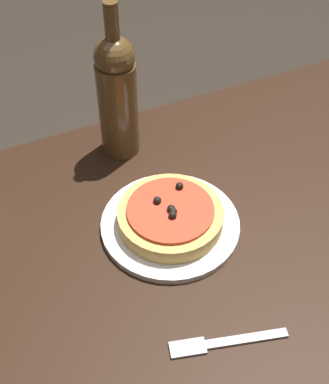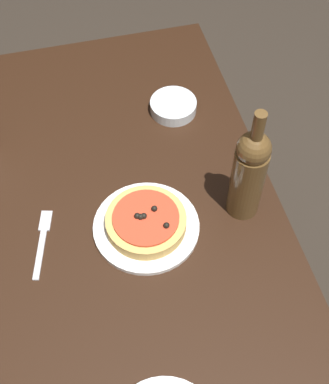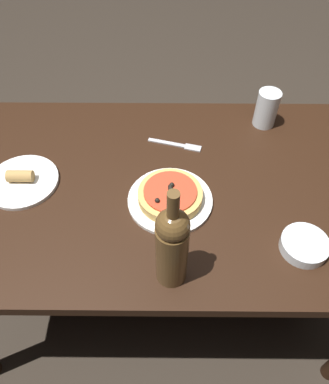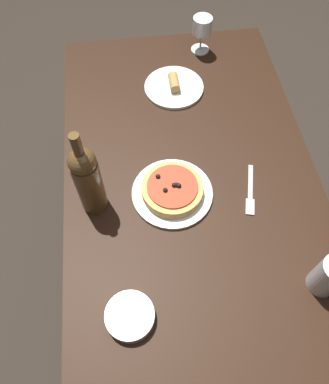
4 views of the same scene
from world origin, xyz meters
The scene contains 7 objects.
ground_plane centered at (0.00, 0.00, 0.00)m, with size 14.00×14.00×0.00m, color #2D261E.
dining_table centered at (0.00, 0.00, 0.65)m, with size 1.45×0.79×0.75m.
dinner_plate centered at (-0.03, 0.07, 0.75)m, with size 0.25×0.25×0.01m.
pizza centered at (-0.03, 0.07, 0.78)m, with size 0.18×0.18×0.05m.
wine_bottle centered at (-0.03, 0.30, 0.88)m, with size 0.08×0.08×0.32m.
side_bowl centered at (-0.38, 0.22, 0.76)m, with size 0.13×0.13×0.03m.
fork centered at (-0.06, -0.17, 0.75)m, with size 0.18×0.07×0.00m.
Camera 2 is at (0.61, -0.05, 1.80)m, focal length 50.00 mm.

